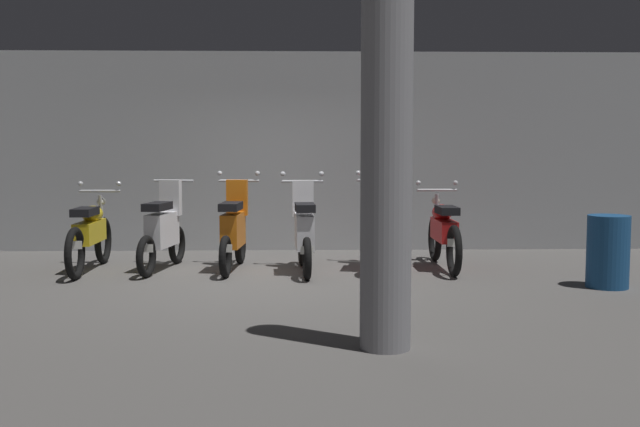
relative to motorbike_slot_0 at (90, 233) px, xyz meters
name	(u,v)px	position (x,y,z in m)	size (l,w,h in m)	color
ground_plane	(267,280)	(2.33, -0.75, -0.49)	(80.00, 80.00, 0.00)	#565451
back_wall	(273,152)	(2.33, 2.05, 1.04)	(16.00, 0.30, 3.07)	#9EA0A3
motorbike_slot_0	(90,233)	(0.00, 0.00, 0.00)	(0.59, 1.95, 1.15)	black
motorbike_slot_1	(163,230)	(0.94, 0.06, 0.03)	(0.56, 1.67, 1.18)	black
motorbike_slot_2	(234,230)	(1.86, 0.03, 0.04)	(0.59, 1.68, 1.29)	black
motorbike_slot_3	(304,231)	(2.79, -0.15, 0.04)	(0.59, 1.68, 1.29)	black
motorbike_slot_4	(374,229)	(3.73, 0.11, 0.04)	(0.58, 1.67, 1.29)	black
motorbike_slot_5	(444,231)	(4.65, 0.09, 0.00)	(0.59, 1.95, 1.15)	black
support_pillar	(386,158)	(3.41, -3.92, 1.04)	(0.41, 0.41, 3.07)	gray
trash_bin	(608,251)	(6.28, -1.35, -0.07)	(0.48, 0.48, 0.84)	navy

